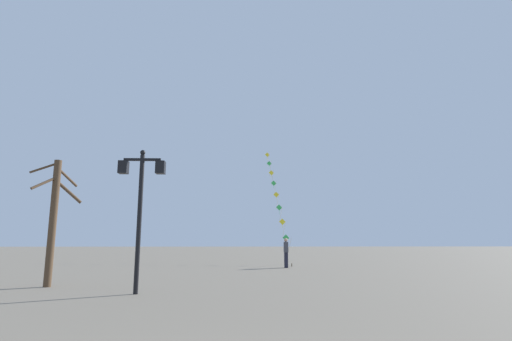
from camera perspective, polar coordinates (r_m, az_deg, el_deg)
name	(u,v)px	position (r m, az deg, el deg)	size (l,w,h in m)	color
ground_plane	(239,269)	(22.76, -2.53, -14.08)	(160.00, 160.00, 0.00)	#756B5B
twin_lantern_lamp_post	(141,192)	(12.70, -16.42, -3.00)	(1.44, 0.28, 4.39)	black
kite_train	(276,194)	(31.53, 2.93, -3.41)	(1.06, 12.58, 9.98)	brown
kite_flyer	(286,252)	(23.52, 4.38, -11.73)	(0.24, 0.60, 1.71)	#1E1E2D
bare_tree	(54,217)	(15.68, -27.36, -6.00)	(1.69, 2.02, 4.43)	#4C3826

